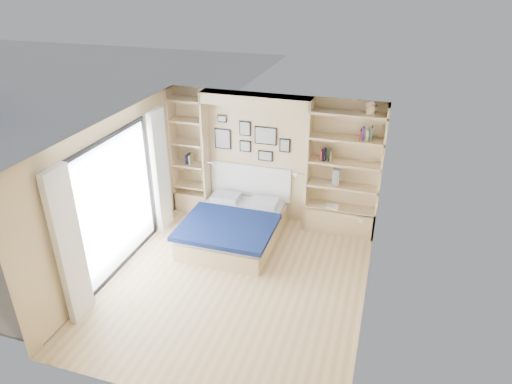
% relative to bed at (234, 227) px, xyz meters
% --- Properties ---
extents(ground, '(4.50, 4.50, 0.00)m').
position_rel_bed_xyz_m(ground, '(0.45, -1.22, -0.27)').
color(ground, tan).
rests_on(ground, ground).
extents(room_shell, '(4.50, 4.50, 4.50)m').
position_rel_bed_xyz_m(room_shell, '(0.06, 0.30, 0.81)').
color(room_shell, tan).
rests_on(room_shell, ground).
extents(bed, '(1.62, 2.02, 1.07)m').
position_rel_bed_xyz_m(bed, '(0.00, 0.00, 0.00)').
color(bed, '#D3B47F').
rests_on(bed, ground).
extents(photo_gallery, '(1.48, 0.02, 0.82)m').
position_rel_bed_xyz_m(photo_gallery, '(-0.00, 1.00, 1.34)').
color(photo_gallery, black).
rests_on(photo_gallery, ground).
extents(reading_lamps, '(1.92, 0.12, 0.15)m').
position_rel_bed_xyz_m(reading_lamps, '(0.15, 0.78, 0.84)').
color(reading_lamps, silver).
rests_on(reading_lamps, ground).
extents(shelf_decor, '(3.50, 0.23, 2.03)m').
position_rel_bed_xyz_m(shelf_decor, '(1.49, 0.85, 1.40)').
color(shelf_decor, '#A51E1E').
rests_on(shelf_decor, ground).
extents(deck, '(3.20, 4.00, 0.05)m').
position_rel_bed_xyz_m(deck, '(-3.15, -1.22, -0.27)').
color(deck, '#65594A').
rests_on(deck, ground).
extents(deck_chair, '(0.67, 0.85, 0.75)m').
position_rel_bed_xyz_m(deck_chair, '(-3.21, -0.60, 0.09)').
color(deck_chair, tan).
rests_on(deck_chair, ground).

